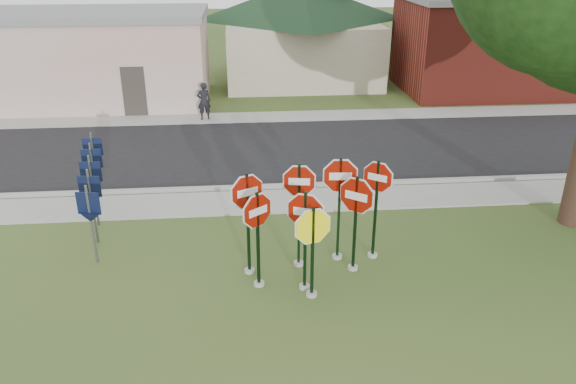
{
  "coord_description": "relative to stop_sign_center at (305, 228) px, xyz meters",
  "views": [
    {
      "loc": [
        -1.46,
        -9.51,
        7.0
      ],
      "look_at": [
        -0.44,
        2.0,
        1.88
      ],
      "focal_mm": 35.0,
      "sensor_mm": 36.0,
      "label": 1
    }
  ],
  "objects": [
    {
      "name": "ground",
      "position": [
        0.17,
        -0.94,
        -1.51
      ],
      "size": [
        120.0,
        120.0,
        0.0
      ],
      "primitive_type": "plane",
      "color": "#314B1C",
      "rests_on": "ground"
    },
    {
      "name": "sidewalk_near",
      "position": [
        0.17,
        4.56,
        -1.48
      ],
      "size": [
        60.0,
        1.6,
        0.06
      ],
      "primitive_type": "cube",
      "color": "gray",
      "rests_on": "ground"
    },
    {
      "name": "road",
      "position": [
        0.17,
        9.06,
        -1.49
      ],
      "size": [
        60.0,
        7.0,
        0.04
      ],
      "primitive_type": "cube",
      "color": "black",
      "rests_on": "ground"
    },
    {
      "name": "sidewalk_far",
      "position": [
        0.17,
        13.36,
        -1.48
      ],
      "size": [
        60.0,
        1.6,
        0.06
      ],
      "primitive_type": "cube",
      "color": "gray",
      "rests_on": "ground"
    },
    {
      "name": "curb",
      "position": [
        0.17,
        5.56,
        -1.44
      ],
      "size": [
        60.0,
        0.2,
        0.14
      ],
      "primitive_type": "cube",
      "color": "gray",
      "rests_on": "ground"
    },
    {
      "name": "stop_sign_center",
      "position": [
        0.0,
        0.0,
        0.0
      ],
      "size": [
        1.04,
        0.41,
        2.45
      ],
      "color": "#A3A098",
      "rests_on": "ground"
    },
    {
      "name": "stop_sign_yellow",
      "position": [
        0.12,
        -0.3,
        -0.17
      ],
      "size": [
        1.08,
        0.31,
        2.24
      ],
      "color": "#A3A098",
      "rests_on": "ground"
    },
    {
      "name": "stop_sign_left",
      "position": [
        -1.0,
        0.21,
        -0.06
      ],
      "size": [
        0.84,
        0.68,
        2.38
      ],
      "color": "#A3A098",
      "rests_on": "ground"
    },
    {
      "name": "stop_sign_right",
      "position": [
        1.22,
        0.7,
        0.02
      ],
      "size": [
        0.93,
        0.72,
        2.47
      ],
      "color": "#A3A098",
      "rests_on": "ground"
    },
    {
      "name": "stop_sign_back_right",
      "position": [
        0.94,
        1.23,
        0.2
      ],
      "size": [
        1.12,
        0.24,
        2.72
      ],
      "color": "#A3A098",
      "rests_on": "ground"
    },
    {
      "name": "stop_sign_back_left",
      "position": [
        -0.03,
        1.0,
        0.15
      ],
      "size": [
        1.03,
        0.24,
        2.68
      ],
      "color": "#A3A098",
      "rests_on": "ground"
    },
    {
      "name": "stop_sign_far_right",
      "position": [
        1.81,
        1.23,
        0.1
      ],
      "size": [
        0.83,
        0.62,
        2.61
      ],
      "color": "#A3A098",
      "rests_on": "ground"
    },
    {
      "name": "stop_sign_far_left",
      "position": [
        -1.2,
        0.78,
        0.1
      ],
      "size": [
        0.98,
        0.51,
        2.59
      ],
      "color": "#A3A098",
      "rests_on": "ground"
    },
    {
      "name": "route_sign_row",
      "position": [
        -5.23,
        3.56,
        -0.29
      ],
      "size": [
        1.43,
        4.63,
        2.0
      ],
      "color": "#59595E",
      "rests_on": "ground"
    },
    {
      "name": "building_stucco",
      "position": [
        -8.83,
        17.06,
        0.64
      ],
      "size": [
        12.2,
        6.2,
        4.2
      ],
      "color": "beige",
      "rests_on": "ground"
    },
    {
      "name": "building_house",
      "position": [
        2.17,
        21.06,
        2.13
      ],
      "size": [
        11.6,
        11.6,
        6.2
      ],
      "color": "#C2B69A",
      "rests_on": "ground"
    },
    {
      "name": "building_brick",
      "position": [
        12.17,
        17.56,
        0.89
      ],
      "size": [
        10.2,
        6.2,
        4.75
      ],
      "color": "maroon",
      "rests_on": "ground"
    },
    {
      "name": "pedestrian",
      "position": [
        -2.8,
        13.21,
        -0.65
      ],
      "size": [
        0.65,
        0.49,
        1.6
      ],
      "primitive_type": "imported",
      "rotation": [
        0.0,
        0.0,
        3.34
      ],
      "color": "black",
      "rests_on": "sidewalk_far"
    }
  ]
}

